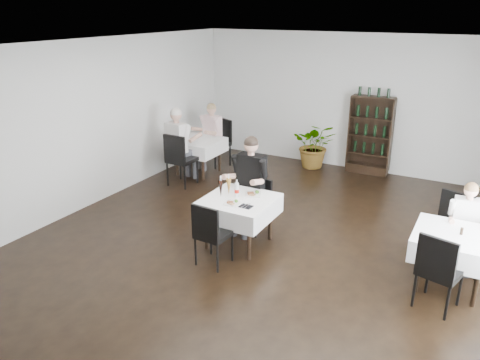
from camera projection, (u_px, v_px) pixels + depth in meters
name	position (u px, v px, depth m)	size (l,w,h in m)	color
room_shell	(257.00, 155.00, 6.70)	(9.00, 9.00, 9.00)	black
wine_shelf	(370.00, 136.00, 10.21)	(0.90, 0.28, 1.75)	black
main_table	(239.00, 207.00, 7.14)	(1.03, 1.03, 0.77)	black
left_table	(198.00, 146.00, 10.28)	(0.98, 0.98, 0.77)	black
right_table	(453.00, 244.00, 6.04)	(0.98, 0.98, 0.77)	black
potted_tree	(315.00, 145.00, 10.69)	(0.96, 0.83, 1.06)	#22531C
main_chair_far	(257.00, 201.00, 7.67)	(0.48, 0.49, 0.88)	black
main_chair_near	(210.00, 231.00, 6.56)	(0.46, 0.46, 0.96)	black
left_chair_far	(220.00, 139.00, 10.86)	(0.65, 0.65, 1.08)	black
left_chair_near	(179.00, 157.00, 9.52)	(0.52, 0.52, 1.11)	black
right_chair_far	(450.00, 224.00, 6.68)	(0.61, 0.61, 1.04)	black
right_chair_near	(438.00, 268.00, 5.58)	(0.57, 0.57, 1.01)	black
diner_main	(249.00, 178.00, 7.51)	(0.60, 0.59, 1.60)	#3A3A41
diner_left_far	(210.00, 131.00, 10.59)	(0.62, 0.66, 1.48)	#3A3A41
diner_left_near	(180.00, 139.00, 9.68)	(0.65, 0.68, 1.60)	#3A3A41
diner_right_far	(466.00, 220.00, 6.45)	(0.51, 0.52, 1.27)	#3A3A41
plate_far	(253.00, 194.00, 7.22)	(0.32, 0.32, 0.07)	white
plate_near	(232.00, 203.00, 6.89)	(0.23, 0.23, 0.07)	white
pilsner_dark	(221.00, 188.00, 7.11)	(0.08, 0.08, 0.34)	black
pilsner_lager	(229.00, 187.00, 7.18)	(0.08, 0.08, 0.34)	#C08531
coke_bottle	(237.00, 190.00, 7.11)	(0.07, 0.07, 0.28)	silver
napkin_cutlery	(246.00, 206.00, 6.80)	(0.19, 0.21, 0.02)	black
pepper_mill	(462.00, 231.00, 5.95)	(0.04, 0.04, 0.10)	black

